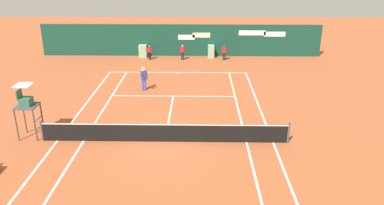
{
  "coord_description": "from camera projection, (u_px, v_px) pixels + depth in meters",
  "views": [
    {
      "loc": [
        1.65,
        -16.42,
        8.51
      ],
      "look_at": [
        1.28,
        3.24,
        0.8
      ],
      "focal_mm": 35.17,
      "sensor_mm": 36.0,
      "label": 1
    }
  ],
  "objects": [
    {
      "name": "tennis_ball_near_service_line",
      "position": [
        192.0,
        109.0,
        22.28
      ],
      "size": [
        0.07,
        0.07,
        0.07
      ],
      "primitive_type": "sphere",
      "color": "#CCE033",
      "rests_on": "ground_plane"
    },
    {
      "name": "ball_kid_right_post",
      "position": [
        224.0,
        52.0,
        32.53
      ],
      "size": [
        0.42,
        0.21,
        1.27
      ],
      "rotation": [
        0.0,
        0.0,
        2.98
      ],
      "color": "black",
      "rests_on": "ground_plane"
    },
    {
      "name": "umpire_chair",
      "position": [
        26.0,
        103.0,
        18.27
      ],
      "size": [
        1.0,
        1.0,
        2.77
      ],
      "rotation": [
        0.0,
        0.0,
        -1.57
      ],
      "color": "#47474C",
      "rests_on": "ground_plane"
    },
    {
      "name": "sponsor_back_wall",
      "position": [
        181.0,
        41.0,
        33.72
      ],
      "size": [
        25.0,
        1.02,
        2.83
      ],
      "color": "#144233",
      "rests_on": "ground_plane"
    },
    {
      "name": "ball_kid_left_post",
      "position": [
        150.0,
        51.0,
        32.64
      ],
      "size": [
        0.42,
        0.22,
        1.28
      ],
      "rotation": [
        0.0,
        0.0,
        2.95
      ],
      "color": "black",
      "rests_on": "ground_plane"
    },
    {
      "name": "tennis_ball_by_sideline",
      "position": [
        124.0,
        89.0,
        25.63
      ],
      "size": [
        0.07,
        0.07,
        0.07
      ],
      "primitive_type": "sphere",
      "color": "#CCE033",
      "rests_on": "ground_plane"
    },
    {
      "name": "tennis_ball_mid_court",
      "position": [
        247.0,
        98.0,
        23.91
      ],
      "size": [
        0.07,
        0.07,
        0.07
      ],
      "primitive_type": "sphere",
      "color": "#CCE033",
      "rests_on": "ground_plane"
    },
    {
      "name": "ground_plane",
      "position": [
        166.0,
        136.0,
        18.95
      ],
      "size": [
        80.0,
        80.0,
        0.01
      ],
      "color": "#A8512D"
    },
    {
      "name": "ball_kid_centre_post",
      "position": [
        183.0,
        51.0,
        32.58
      ],
      "size": [
        0.44,
        0.19,
        1.32
      ],
      "rotation": [
        0.0,
        0.0,
        3.06
      ],
      "color": "black",
      "rests_on": "ground_plane"
    },
    {
      "name": "tennis_net",
      "position": [
        165.0,
        132.0,
        18.23
      ],
      "size": [
        12.1,
        0.1,
        1.07
      ],
      "color": "#4C4C51",
      "rests_on": "ground_plane"
    },
    {
      "name": "player_on_baseline",
      "position": [
        144.0,
        77.0,
        25.08
      ],
      "size": [
        0.47,
        0.83,
        1.82
      ],
      "rotation": [
        0.0,
        0.0,
        3.63
      ],
      "color": "blue",
      "rests_on": "ground_plane"
    }
  ]
}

